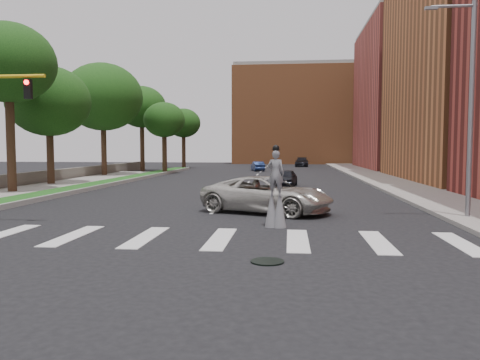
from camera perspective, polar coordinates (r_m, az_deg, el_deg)
ground_plane at (r=15.03m, az=-7.89°, el=-7.77°), size 160.00×160.00×0.00m
grass_median at (r=37.56m, az=-17.64°, el=-0.66°), size 2.00×60.00×0.25m
median_curb at (r=37.15m, az=-16.15°, el=-0.66°), size 0.20×60.00×0.28m
sidewalk_right at (r=40.39m, az=18.79°, el=-0.42°), size 5.00×90.00×0.18m
stone_wall at (r=41.78m, az=-23.47°, el=0.23°), size 0.50×56.00×1.10m
manhole at (r=12.66m, az=3.34°, el=-9.88°), size 0.90×0.90×0.04m
building_far at (r=71.07m, az=21.33°, el=9.34°), size 16.00×22.00×20.00m
building_backdrop at (r=92.50m, az=7.60°, el=7.65°), size 26.00×14.00×18.00m
streetlight at (r=21.65m, az=26.12°, el=8.47°), size 2.05×0.20×9.00m
stilt_performer at (r=17.88m, az=4.37°, el=-1.75°), size 0.83×0.60×3.15m
suv_crossing at (r=21.88m, az=3.34°, el=-1.79°), size 6.74×4.92×1.70m
car_near at (r=36.78m, az=5.60°, el=0.26°), size 2.03×4.08×1.34m
car_mid at (r=60.69m, az=2.17°, el=1.69°), size 2.17×3.92×1.22m
car_far at (r=75.11m, az=7.54°, el=2.20°), size 2.30×5.16×1.47m
tree_2 at (r=34.50m, az=-26.42°, el=12.61°), size 6.04×6.04×11.09m
tree_3 at (r=40.24m, az=-22.28°, el=8.84°), size 6.48×6.48×9.44m
tree_4 at (r=51.44m, az=-16.38°, el=9.66°), size 8.23×8.23×11.80m
tree_5 at (r=61.56m, az=-11.89°, el=8.67°), size 6.22×6.22×10.85m
tree_6 at (r=55.26m, az=-9.23°, el=7.20°), size 4.77×4.77×8.28m
tree_7 at (r=69.11m, az=-6.90°, el=6.86°), size 4.97×4.97×8.71m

